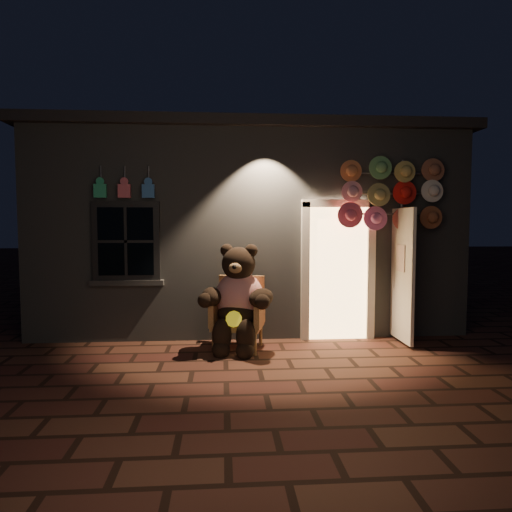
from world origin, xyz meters
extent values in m
plane|color=#522F1F|center=(0.00, 0.00, 0.00)|extent=(60.00, 60.00, 0.00)
cube|color=slate|center=(0.00, 4.00, 1.65)|extent=(7.00, 5.00, 3.30)
cube|color=black|center=(0.00, 4.00, 3.38)|extent=(7.30, 5.30, 0.16)
cube|color=black|center=(-1.90, 1.46, 1.55)|extent=(1.00, 0.10, 1.20)
cube|color=black|center=(-1.90, 1.43, 1.55)|extent=(0.82, 0.06, 1.02)
cube|color=slate|center=(-1.90, 1.46, 0.92)|extent=(1.10, 0.14, 0.08)
cube|color=#FFC172|center=(1.35, 1.48, 1.05)|extent=(0.92, 0.10, 2.10)
cube|color=beige|center=(0.83, 1.44, 1.05)|extent=(0.12, 0.12, 2.20)
cube|color=beige|center=(1.87, 1.44, 1.05)|extent=(0.12, 0.12, 2.20)
cube|color=beige|center=(1.35, 1.44, 2.13)|extent=(1.16, 0.12, 0.12)
cube|color=beige|center=(2.25, 1.10, 1.05)|extent=(0.05, 0.80, 2.00)
cube|color=#2A9C67|center=(-2.25, 1.38, 2.30)|extent=(0.18, 0.07, 0.20)
cylinder|color=#59595E|center=(-2.25, 1.44, 2.55)|extent=(0.02, 0.02, 0.25)
cube|color=#C4515B|center=(-1.90, 1.38, 2.30)|extent=(0.18, 0.07, 0.20)
cylinder|color=#59595E|center=(-1.90, 1.44, 2.55)|extent=(0.02, 0.02, 0.25)
cube|color=#2D5F9E|center=(-1.55, 1.38, 2.30)|extent=(0.18, 0.07, 0.20)
cylinder|color=#59595E|center=(-1.55, 1.44, 2.55)|extent=(0.02, 0.02, 0.25)
cube|color=#B38A45|center=(-0.24, 0.95, 0.36)|extent=(0.81, 0.77, 0.10)
cube|color=#B38A45|center=(-0.17, 1.23, 0.70)|extent=(0.68, 0.23, 0.68)
cube|color=#B38A45|center=(-0.55, 1.01, 0.55)|extent=(0.21, 0.59, 0.39)
cube|color=#B38A45|center=(0.07, 0.86, 0.55)|extent=(0.21, 0.59, 0.39)
cylinder|color=#B38A45|center=(-0.58, 0.75, 0.16)|extent=(0.05, 0.05, 0.31)
cylinder|color=#B38A45|center=(-0.02, 0.62, 0.16)|extent=(0.05, 0.05, 0.31)
cylinder|color=#B38A45|center=(-0.46, 1.28, 0.16)|extent=(0.05, 0.05, 0.31)
cylinder|color=#B38A45|center=(0.11, 1.15, 0.16)|extent=(0.05, 0.05, 0.31)
ellipsoid|color=red|center=(-0.21, 1.00, 0.75)|extent=(0.82, 0.72, 0.75)
ellipsoid|color=black|center=(-0.23, 0.92, 0.53)|extent=(0.68, 0.62, 0.35)
sphere|color=black|center=(-0.22, 0.95, 1.24)|extent=(0.58, 0.58, 0.48)
sphere|color=black|center=(-0.39, 1.02, 1.43)|extent=(0.19, 0.19, 0.19)
sphere|color=black|center=(-0.04, 0.94, 1.43)|extent=(0.19, 0.19, 0.19)
ellipsoid|color=olive|center=(-0.28, 0.74, 1.20)|extent=(0.21, 0.17, 0.15)
ellipsoid|color=black|center=(-0.61, 0.86, 0.78)|extent=(0.33, 0.52, 0.27)
ellipsoid|color=black|center=(0.08, 0.70, 0.78)|extent=(0.50, 0.56, 0.27)
ellipsoid|color=black|center=(-0.47, 0.66, 0.28)|extent=(0.27, 0.27, 0.46)
ellipsoid|color=black|center=(-0.14, 0.58, 0.28)|extent=(0.27, 0.27, 0.46)
sphere|color=black|center=(-0.48, 0.60, 0.10)|extent=(0.25, 0.25, 0.25)
sphere|color=black|center=(-0.16, 0.52, 0.10)|extent=(0.25, 0.25, 0.25)
cylinder|color=yellow|center=(-0.30, 0.62, 0.51)|extent=(0.25, 0.14, 0.22)
cylinder|color=#59595E|center=(2.33, 1.38, 1.40)|extent=(0.04, 0.04, 2.80)
cylinder|color=#59595E|center=(2.02, 1.36, 2.59)|extent=(1.24, 0.03, 0.03)
cylinder|color=#59595E|center=(2.02, 1.36, 2.28)|extent=(1.24, 0.03, 0.03)
cylinder|color=#59595E|center=(2.02, 1.36, 1.97)|extent=(1.24, 0.03, 0.03)
cylinder|color=#D07241|center=(1.50, 1.30, 2.64)|extent=(0.35, 0.11, 0.36)
cylinder|color=#61A55F|center=(1.91, 1.27, 2.64)|extent=(0.35, 0.11, 0.36)
cylinder|color=tan|center=(2.33, 1.24, 2.64)|extent=(0.35, 0.11, 0.36)
cylinder|color=#A55E41|center=(2.74, 1.30, 2.64)|extent=(0.35, 0.11, 0.36)
cylinder|color=pink|center=(1.50, 1.27, 2.28)|extent=(0.35, 0.11, 0.36)
cylinder|color=tan|center=(1.91, 1.24, 2.28)|extent=(0.35, 0.11, 0.36)
cylinder|color=red|center=(2.33, 1.30, 2.28)|extent=(0.35, 0.11, 0.36)
cylinder|color=white|center=(2.74, 1.27, 2.28)|extent=(0.35, 0.11, 0.36)
cylinder|color=#F45877|center=(1.50, 1.24, 1.92)|extent=(0.35, 0.11, 0.36)
cylinder|color=#D467A5|center=(1.91, 1.30, 1.92)|extent=(0.35, 0.11, 0.36)
cylinder|color=#BA4B3D|center=(2.33, 1.27, 1.92)|extent=(0.35, 0.11, 0.36)
cylinder|color=#A05430|center=(2.74, 1.24, 1.92)|extent=(0.35, 0.11, 0.36)
camera|label=1|loc=(-0.45, -5.54, 1.81)|focal=32.00mm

